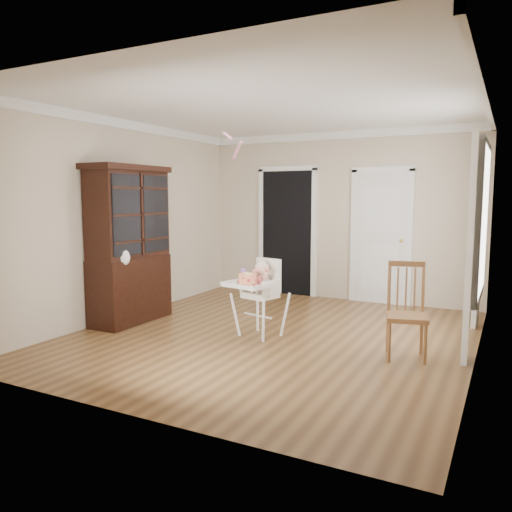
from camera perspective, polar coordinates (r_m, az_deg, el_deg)
The scene contains 16 objects.
floor at distance 6.11m, azimuth 1.84°, elevation -9.07°, with size 5.00×5.00×0.00m, color brown.
ceiling at distance 5.97m, azimuth 1.95°, elevation 16.74°, with size 5.00×5.00×0.00m, color white.
wall_back at distance 8.21m, azimuth 9.40°, elevation 4.48°, with size 4.50×4.50×0.00m, color beige.
wall_left at distance 7.14m, azimuth -14.69°, elevation 4.01°, with size 5.00×5.00×0.00m, color beige.
wall_right at distance 5.33m, azimuth 24.36°, elevation 2.75°, with size 5.00×5.00×0.00m, color beige.
crown_molding at distance 5.96m, azimuth 1.95°, elevation 16.17°, with size 4.50×5.00×0.12m, color white, non-canonical shape.
doorway at distance 8.53m, azimuth 3.57°, elevation 3.01°, with size 1.06×0.05×2.22m.
closet_door at distance 8.02m, azimuth 14.07°, elevation 1.98°, with size 0.96×0.09×2.13m.
window_right at distance 6.13m, azimuth 24.05°, elevation 2.63°, with size 0.13×1.84×2.30m.
high_chair at distance 5.96m, azimuth 0.46°, elevation -3.68°, with size 0.68×0.78×0.95m.
baby at distance 5.95m, azimuth 0.62°, elevation -2.46°, with size 0.26×0.23×0.39m.
cake at distance 5.78m, azimuth -0.97°, elevation -2.64°, with size 0.27×0.27×0.13m.
sippy_cup at distance 6.01m, azimuth -1.41°, elevation -2.12°, with size 0.08×0.08×0.19m.
china_cabinet at distance 6.81m, azimuth -14.28°, elevation 1.28°, with size 0.55×1.23×2.08m.
dining_chair at distance 5.43m, azimuth 16.81°, elevation -6.33°, with size 0.50×0.50×1.00m.
streamer at distance 6.16m, azimuth -3.31°, elevation 13.57°, with size 0.03×0.50×0.02m, color pink, non-canonical shape.
Camera 1 is at (2.51, -5.31, 1.67)m, focal length 35.00 mm.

